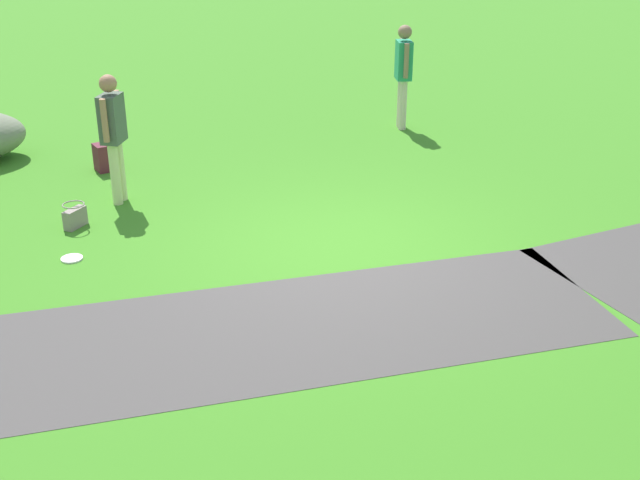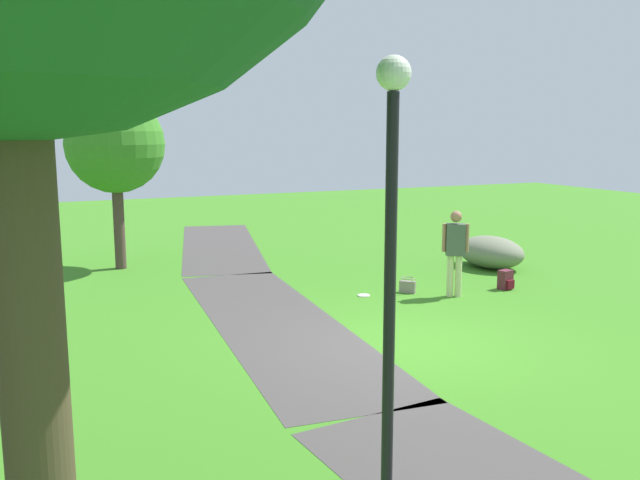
{
  "view_description": "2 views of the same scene",
  "coord_description": "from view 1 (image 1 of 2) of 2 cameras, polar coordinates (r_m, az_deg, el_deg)",
  "views": [
    {
      "loc": [
        3.19,
        8.02,
        4.05
      ],
      "look_at": [
        0.81,
        1.5,
        0.89
      ],
      "focal_mm": 45.81,
      "sensor_mm": 36.0,
      "label": 1
    },
    {
      "loc": [
        -8.46,
        5.29,
        3.27
      ],
      "look_at": [
        1.48,
        0.83,
        1.47
      ],
      "focal_mm": 37.55,
      "sensor_mm": 36.0,
      "label": 2
    }
  ],
  "objects": [
    {
      "name": "ground_plane",
      "position": [
        9.53,
        1.49,
        -0.66
      ],
      "size": [
        48.0,
        48.0,
        0.0
      ],
      "primitive_type": "plane",
      "color": "#3C7E20"
    },
    {
      "name": "footpath_segment_mid",
      "position": [
        7.82,
        -8.1,
        -6.96
      ],
      "size": [
        8.14,
        2.68,
        0.01
      ],
      "color": "#46413F",
      "rests_on": "ground"
    },
    {
      "name": "woman_with_handbag",
      "position": [
        10.92,
        -14.26,
        7.47
      ],
      "size": [
        0.39,
        0.46,
        1.71
      ],
      "color": "beige",
      "rests_on": "ground"
    },
    {
      "name": "handbag_on_grass",
      "position": [
        10.52,
        -16.75,
        1.58
      ],
      "size": [
        0.38,
        0.38,
        0.31
      ],
      "color": "gray",
      "rests_on": "ground"
    },
    {
      "name": "spare_backpack_on_lawn",
      "position": [
        12.42,
        -14.91,
        5.56
      ],
      "size": [
        0.31,
        0.32,
        0.4
      ],
      "color": "#5B222E",
      "rests_on": "ground"
    },
    {
      "name": "man_near_boulder",
      "position": [
        13.95,
        5.84,
        11.79
      ],
      "size": [
        0.32,
        0.51,
        1.74
      ],
      "color": "beige",
      "rests_on": "ground"
    },
    {
      "name": "frisbee_on_grass",
      "position": [
        9.71,
        -16.95,
        -1.25
      ],
      "size": [
        0.25,
        0.25,
        0.02
      ],
      "color": "silver",
      "rests_on": "ground"
    }
  ]
}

